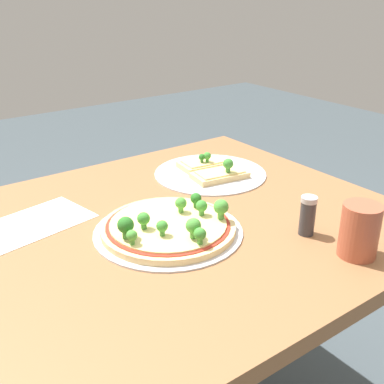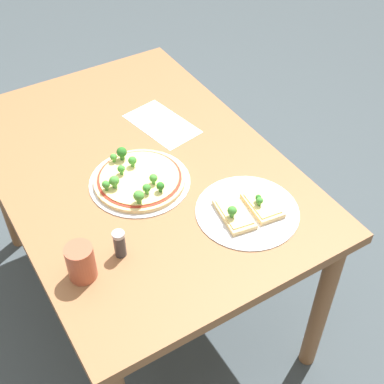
{
  "view_description": "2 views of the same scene",
  "coord_description": "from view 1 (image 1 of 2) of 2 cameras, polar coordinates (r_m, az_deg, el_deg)",
  "views": [
    {
      "loc": [
        0.41,
        0.81,
        1.24
      ],
      "look_at": [
        -0.23,
        -0.07,
        0.76
      ],
      "focal_mm": 45.0,
      "sensor_mm": 36.0,
      "label": 1
    },
    {
      "loc": [
        -1.25,
        0.55,
        1.9
      ],
      "look_at": [
        -0.23,
        -0.07,
        0.76
      ],
      "focal_mm": 50.0,
      "sensor_mm": 36.0,
      "label": 2
    }
  ],
  "objects": [
    {
      "name": "pizza_tray_slice",
      "position": [
        1.36,
        2.29,
        2.52
      ],
      "size": [
        0.31,
        0.31,
        0.06
      ],
      "color": "silver",
      "rests_on": "dining_table"
    },
    {
      "name": "pizza_tray_whole",
      "position": [
        1.04,
        -2.73,
        -4.12
      ],
      "size": [
        0.32,
        0.32,
        0.07
      ],
      "color": "silver",
      "rests_on": "dining_table"
    },
    {
      "name": "condiment_shaker",
      "position": [
        1.05,
        13.54,
        -2.72
      ],
      "size": [
        0.03,
        0.03,
        0.09
      ],
      "color": "#333338",
      "rests_on": "dining_table"
    },
    {
      "name": "drinking_cup",
      "position": [
        0.99,
        19.25,
        -4.34
      ],
      "size": [
        0.08,
        0.08,
        0.11
      ],
      "primitive_type": "cylinder",
      "color": "#AD5138",
      "rests_on": "dining_table"
    },
    {
      "name": "paper_menu",
      "position": [
        1.14,
        -18.8,
        -3.73
      ],
      "size": [
        0.3,
        0.2,
        0.0
      ],
      "primitive_type": "cube",
      "rotation": [
        0.0,
        0.0,
        0.19
      ],
      "color": "white",
      "rests_on": "dining_table"
    },
    {
      "name": "dining_table",
      "position": [
        1.08,
        -7.76,
        -9.63
      ],
      "size": [
        1.28,
        0.88,
        0.74
      ],
      "color": "brown",
      "rests_on": "ground_plane"
    }
  ]
}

